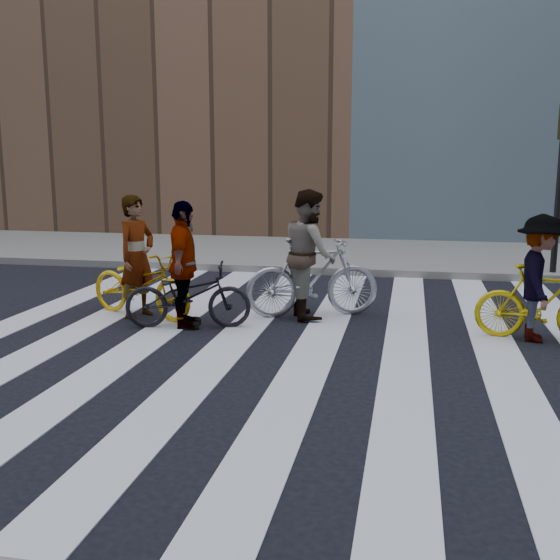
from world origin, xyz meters
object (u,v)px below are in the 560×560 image
(bike_yellow_right, at_px, (542,303))
(rider_right, at_px, (539,278))
(rider_rear, at_px, (184,265))
(bike_dark_rear, at_px, (188,296))
(bike_silver_mid, at_px, (313,277))
(rider_left, at_px, (137,257))
(bike_yellow_left, at_px, (141,284))
(rider_mid, at_px, (310,254))

(bike_yellow_right, xyz_separation_m, rider_right, (-0.05, 0.00, 0.32))
(rider_rear, bearing_deg, bike_dark_rear, -102.33)
(bike_silver_mid, distance_m, rider_rear, 1.94)
(bike_yellow_right, xyz_separation_m, rider_rear, (-4.74, -0.27, 0.39))
(bike_silver_mid, bearing_deg, rider_left, 80.42)
(rider_left, relative_size, rider_right, 1.10)
(rider_left, bearing_deg, bike_yellow_left, -69.00)
(bike_dark_rear, height_order, rider_left, rider_left)
(rider_right, bearing_deg, bike_silver_mid, 83.18)
(bike_silver_mid, relative_size, bike_yellow_right, 1.20)
(bike_dark_rear, bearing_deg, rider_right, -99.01)
(bike_yellow_left, distance_m, rider_rear, 1.05)
(bike_silver_mid, relative_size, rider_right, 1.22)
(bike_dark_rear, bearing_deg, bike_yellow_right, -99.05)
(bike_dark_rear, height_order, rider_right, rider_right)
(rider_left, relative_size, rider_mid, 0.95)
(bike_dark_rear, distance_m, rider_left, 1.15)
(bike_dark_rear, distance_m, rider_right, 4.67)
(rider_rear, bearing_deg, bike_yellow_right, -99.08)
(bike_yellow_left, distance_m, rider_mid, 2.54)
(bike_yellow_right, bearing_deg, bike_yellow_left, 94.06)
(bike_yellow_left, height_order, rider_rear, rider_rear)
(rider_mid, bearing_deg, rider_left, 80.63)
(rider_right, bearing_deg, rider_left, 94.06)
(bike_silver_mid, height_order, rider_right, rider_right)
(bike_silver_mid, relative_size, rider_left, 1.10)
(bike_yellow_right, height_order, rider_mid, rider_mid)
(bike_yellow_left, height_order, bike_silver_mid, bike_silver_mid)
(bike_yellow_left, distance_m, rider_left, 0.41)
(rider_mid, distance_m, rider_right, 3.17)
(bike_silver_mid, height_order, bike_dark_rear, bike_silver_mid)
(bike_yellow_right, xyz_separation_m, rider_mid, (-3.14, 0.71, 0.45))
(bike_dark_rear, xyz_separation_m, rider_mid, (1.56, 0.98, 0.49))
(bike_yellow_left, distance_m, rider_right, 5.55)
(bike_yellow_right, relative_size, rider_left, 0.92)
(bike_silver_mid, xyz_separation_m, bike_yellow_right, (3.09, -0.71, -0.10))
(bike_silver_mid, relative_size, rider_rear, 1.13)
(bike_yellow_left, distance_m, bike_yellow_right, 5.59)
(rider_mid, relative_size, rider_right, 1.16)
(bike_silver_mid, bearing_deg, rider_rear, 100.06)
(bike_yellow_left, relative_size, rider_rear, 1.08)
(bike_dark_rear, bearing_deg, rider_left, 50.52)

